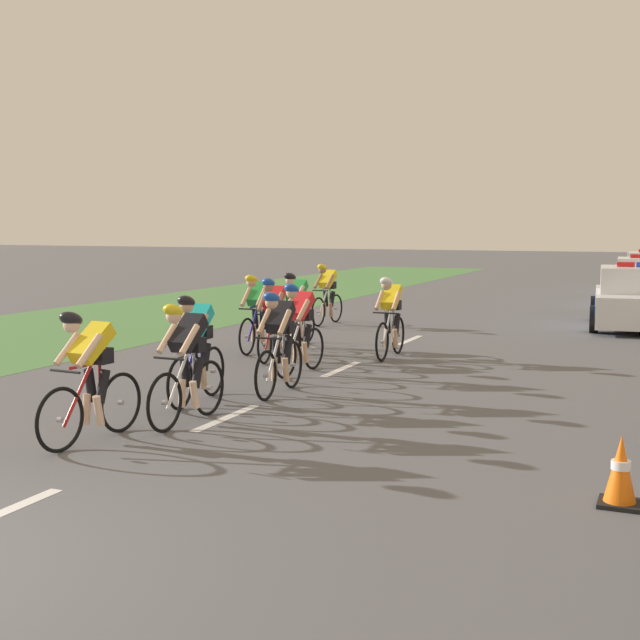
{
  "coord_description": "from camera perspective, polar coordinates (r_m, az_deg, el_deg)",
  "views": [
    {
      "loc": [
        5.25,
        -3.83,
        2.46
      ],
      "look_at": [
        0.52,
        7.24,
        1.1
      ],
      "focal_mm": 46.96,
      "sensor_mm": 36.0,
      "label": 1
    }
  ],
  "objects": [
    {
      "name": "cyclist_second",
      "position": [
        10.49,
        -9.11,
        -2.82
      ],
      "size": [
        0.42,
        1.72,
        1.56
      ],
      "color": "black",
      "rests_on": "ground"
    },
    {
      "name": "cyclist_tenth",
      "position": [
        20.85,
        0.47,
        1.84
      ],
      "size": [
        0.43,
        1.72,
        1.56
      ],
      "color": "black",
      "rests_on": "ground"
    },
    {
      "name": "cyclist_seventh",
      "position": [
        16.33,
        -4.31,
        0.54
      ],
      "size": [
        0.43,
        1.72,
        1.56
      ],
      "color": "black",
      "rests_on": "ground"
    },
    {
      "name": "cyclist_third",
      "position": [
        11.71,
        -8.45,
        -1.85
      ],
      "size": [
        0.44,
        1.72,
        1.56
      ],
      "color": "black",
      "rests_on": "ground"
    },
    {
      "name": "cyclist_eighth",
      "position": [
        15.63,
        4.81,
        0.27
      ],
      "size": [
        0.42,
        1.72,
        1.56
      ],
      "color": "black",
      "rests_on": "ground"
    },
    {
      "name": "traffic_cone_near",
      "position": [
        7.92,
        19.8,
        -9.69
      ],
      "size": [
        0.36,
        0.36,
        0.64
      ],
      "color": "black",
      "rests_on": "ground"
    },
    {
      "name": "cyclist_fifth",
      "position": [
        13.84,
        -1.42,
        -0.51
      ],
      "size": [
        0.43,
        1.72,
        1.56
      ],
      "color": "black",
      "rests_on": "ground"
    },
    {
      "name": "grass_verge",
      "position": [
        22.56,
        -14.08,
        -0.01
      ],
      "size": [
        7.0,
        60.0,
        0.01
      ],
      "primitive_type": "cube",
      "color": "#4C7F42",
      "rests_on": "ground"
    },
    {
      "name": "police_car_nearest",
      "position": [
        21.63,
        20.6,
        1.3
      ],
      "size": [
        2.28,
        4.53,
        1.59
      ],
      "color": "silver",
      "rests_on": "ground"
    },
    {
      "name": "cyclist_fourth",
      "position": [
        12.17,
        -2.81,
        -1.47
      ],
      "size": [
        0.43,
        1.72,
        1.56
      ],
      "color": "black",
      "rests_on": "ground"
    },
    {
      "name": "cyclist_lead",
      "position": [
        9.83,
        -15.44,
        -3.59
      ],
      "size": [
        0.43,
        1.72,
        1.56
      ],
      "color": "black",
      "rests_on": "ground"
    },
    {
      "name": "cyclist_ninth",
      "position": [
        17.01,
        -1.66,
        0.79
      ],
      "size": [
        0.42,
        1.72,
        1.56
      ],
      "color": "black",
      "rests_on": "ground"
    },
    {
      "name": "lane_markings_centre",
      "position": [
        10.89,
        -6.4,
        -6.63
      ],
      "size": [
        0.14,
        17.6,
        0.01
      ],
      "color": "white",
      "rests_on": "ground"
    },
    {
      "name": "cyclist_sixth",
      "position": [
        15.33,
        -3.19,
        0.16
      ],
      "size": [
        0.46,
        1.72,
        1.56
      ],
      "color": "black",
      "rests_on": "ground"
    }
  ]
}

